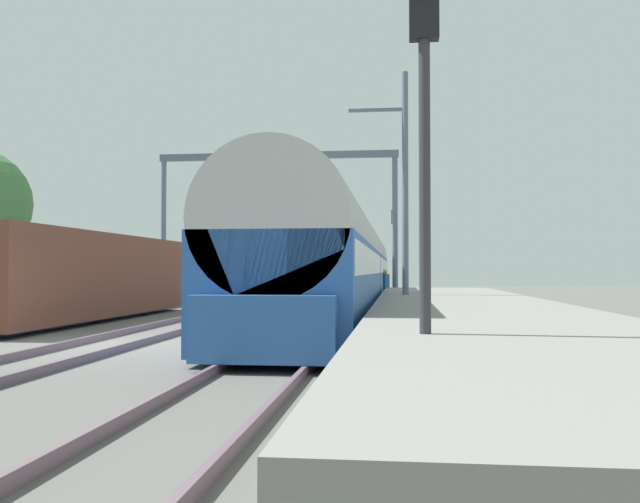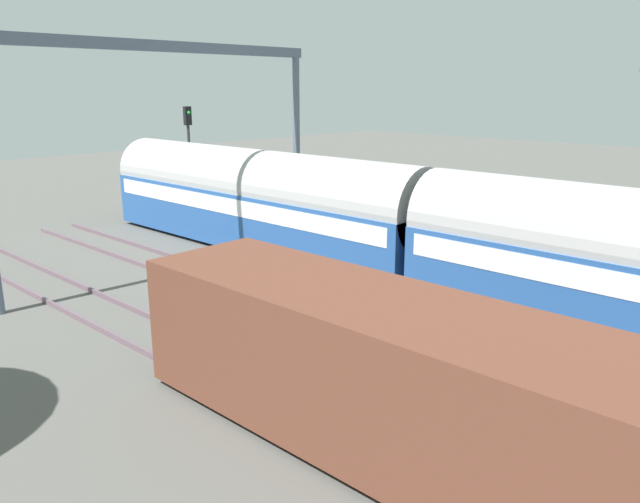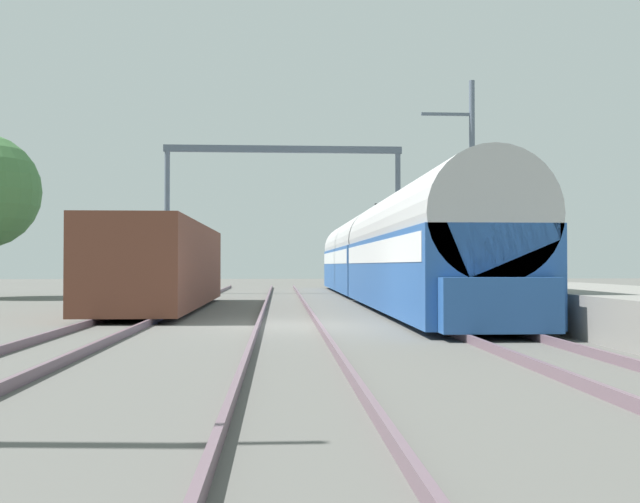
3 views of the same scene
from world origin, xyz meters
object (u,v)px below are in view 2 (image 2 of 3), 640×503
freight_car (444,398)px  person_crossing (340,228)px  catenary_gantry (168,109)px  railway_signal_far (189,147)px  passenger_train (428,231)px

freight_car → person_crossing: (9.84, 10.82, -0.44)m
person_crossing → catenary_gantry: (-5.69, 2.83, 4.62)m
railway_signal_far → person_crossing: bearing=-92.1°
passenger_train → freight_car: (-8.29, -5.77, -0.50)m
person_crossing → catenary_gantry: 7.85m
freight_car → person_crossing: freight_car is taller
person_crossing → passenger_train: bearing=14.0°
freight_car → passenger_train: bearing=34.8°
passenger_train → person_crossing: bearing=73.0°
railway_signal_far → freight_car: bearing=-115.8°
passenger_train → person_crossing: (1.54, 5.05, -0.94)m
railway_signal_far → catenary_gantry: (-6.06, -7.44, 2.19)m
passenger_train → person_crossing: passenger_train is taller
freight_car → catenary_gantry: (4.15, 13.65, 4.17)m
railway_signal_far → catenary_gantry: size_ratio=0.43×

